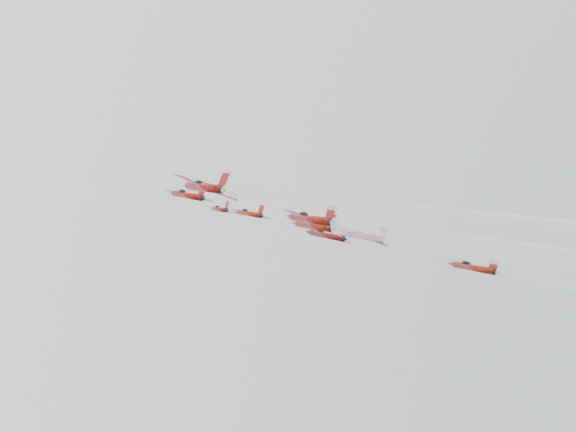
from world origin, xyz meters
TOP-DOWN VIEW (x-y plane):
  - jet_lead at (-0.85, 28.82)m, footprint 8.61×11.18m
  - jet_row2_left at (-15.09, 13.36)m, footprint 10.17×13.21m
  - jet_row2_center at (-1.42, 14.14)m, footprint 8.75×11.36m
  - jet_row2_right at (16.13, 12.56)m, footprint 10.64×13.81m
  - jet_center at (1.98, -48.24)m, footprint 10.58×102.04m
  - jet_rear_farleft at (-23.90, -56.55)m, footprint 10.04×96.82m

SIDE VIEW (x-z plane):
  - jet_rear_farleft at x=-23.90m, z-range 91.22..143.15m
  - jet_center at x=1.98m, z-range 94.20..148.94m
  - jet_row2_right at x=16.13m, z-range 149.70..157.78m
  - jet_row2_left at x=-15.09m, z-range 150.30..158.02m
  - jet_row2_center at x=-1.42m, z-range 151.24..157.88m
  - jet_lead at x=-0.85m, z-range 159.03..165.57m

